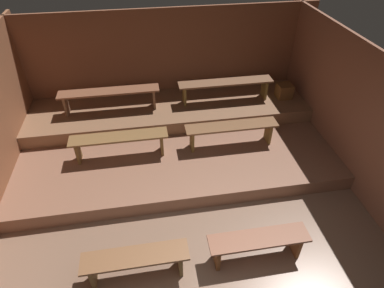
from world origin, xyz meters
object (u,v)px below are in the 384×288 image
wooden_crate_middle (284,91)px  bench_lower_left (119,140)px  bench_middle_left (110,95)px  bench_floor_left (136,260)px  bench_lower_right (231,129)px  bench_middle_right (226,85)px  bench_floor_right (258,242)px

wooden_crate_middle → bench_lower_left: bearing=-162.6°
bench_lower_left → bench_middle_left: bearing=98.1°
bench_floor_left → bench_lower_right: (1.88, 2.28, 0.29)m
bench_middle_left → bench_floor_left: bearing=-83.9°
bench_middle_right → wooden_crate_middle: bearing=-3.4°
bench_middle_right → bench_lower_right: bearing=-98.1°
bench_floor_right → bench_middle_right: size_ratio=0.70×
bench_floor_left → bench_floor_right: same height
bench_lower_left → bench_middle_right: 2.57m
bench_lower_left → bench_middle_left: 1.25m
bench_lower_right → bench_floor_right: bearing=-95.1°
bench_lower_left → wooden_crate_middle: size_ratio=5.65×
bench_floor_right → bench_lower_right: bearing=84.9°
bench_floor_left → bench_lower_right: bearing=50.4°
bench_floor_left → bench_floor_right: size_ratio=1.00×
bench_floor_right → bench_middle_left: bearing=120.6°
bench_floor_right → wooden_crate_middle: wooden_crate_middle is taller
bench_lower_left → wooden_crate_middle: 3.75m
bench_middle_left → bench_middle_right: size_ratio=1.00×
bench_floor_right → bench_lower_left: bearing=129.6°
bench_lower_left → bench_lower_right: bearing=0.0°
bench_floor_right → bench_lower_right: 2.30m
bench_lower_left → bench_middle_right: (2.25, 1.20, 0.28)m
wooden_crate_middle → bench_middle_left: bearing=178.8°
bench_lower_left → bench_lower_right: size_ratio=1.00×
bench_floor_right → bench_lower_right: bench_lower_right is taller
bench_lower_left → bench_middle_right: bench_middle_right is taller
bench_floor_left → bench_floor_right: bearing=0.0°
bench_floor_right → wooden_crate_middle: 3.82m
bench_lower_right → bench_middle_left: bench_middle_left is taller
bench_floor_left → bench_lower_left: 2.30m
bench_middle_right → wooden_crate_middle: size_ratio=6.52×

